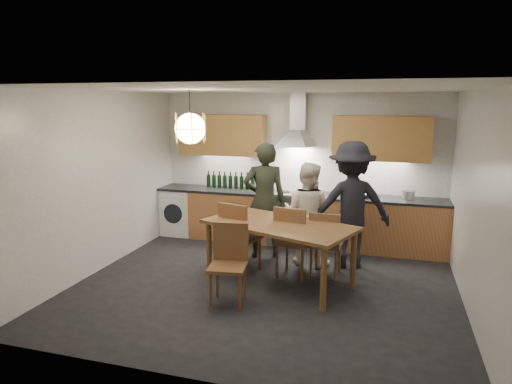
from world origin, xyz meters
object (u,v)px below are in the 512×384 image
(person_mid, at_px, (307,214))
(mixing_bowl, at_px, (363,195))
(chair_front, at_px, (229,258))
(person_left, at_px, (264,200))
(stock_pot, at_px, (408,195))
(chair_back_left, at_px, (237,233))
(wine_bottles, at_px, (230,180))
(person_right, at_px, (351,205))
(dining_table, at_px, (279,230))

(person_mid, distance_m, mixing_bowl, 1.20)
(chair_front, relative_size, person_left, 0.53)
(person_left, xyz_separation_m, stock_pot, (2.18, 0.83, 0.05))
(person_left, relative_size, mixing_bowl, 5.95)
(chair_back_left, height_order, wine_bottles, wine_bottles)
(person_right, bearing_deg, chair_front, 33.60)
(person_mid, relative_size, stock_pot, 8.08)
(person_right, bearing_deg, stock_pot, -153.04)
(person_right, height_order, wine_bottles, person_right)
(person_right, bearing_deg, mixing_bowl, -117.76)
(chair_front, bearing_deg, chair_back_left, 94.15)
(chair_front, height_order, wine_bottles, wine_bottles)
(chair_front, bearing_deg, dining_table, 50.64)
(chair_front, relative_size, person_mid, 0.63)
(person_mid, xyz_separation_m, person_right, (0.64, 0.08, 0.16))
(mixing_bowl, height_order, stock_pot, stock_pot)
(person_right, relative_size, mixing_bowl, 6.11)
(person_left, bearing_deg, mixing_bowl, -171.04)
(person_left, distance_m, wine_bottles, 1.28)
(dining_table, bearing_deg, stock_pot, 67.15)
(person_left, relative_size, person_mid, 1.17)
(person_left, distance_m, person_right, 1.34)
(dining_table, distance_m, stock_pot, 2.50)
(chair_front, relative_size, mixing_bowl, 3.18)
(person_left, height_order, person_right, person_right)
(wine_bottles, bearing_deg, chair_front, -70.66)
(dining_table, xyz_separation_m, stock_pot, (1.70, 1.82, 0.22))
(mixing_bowl, distance_m, stock_pot, 0.71)
(chair_front, height_order, mixing_bowl, chair_front)
(person_left, relative_size, wine_bottles, 1.99)
(person_mid, bearing_deg, wine_bottles, -22.41)
(chair_front, height_order, person_mid, person_mid)
(person_left, xyz_separation_m, person_mid, (0.70, -0.11, -0.14))
(chair_back_left, bearing_deg, mixing_bowl, -119.78)
(chair_front, height_order, stock_pot, stock_pot)
(dining_table, height_order, mixing_bowl, mixing_bowl)
(person_mid, bearing_deg, person_right, -162.77)
(chair_back_left, relative_size, mixing_bowl, 3.39)
(person_left, bearing_deg, stock_pot, -178.59)
(stock_pot, distance_m, wine_bottles, 3.07)
(chair_back_left, relative_size, wine_bottles, 1.13)
(chair_front, xyz_separation_m, mixing_bowl, (1.44, 2.53, 0.38))
(person_right, bearing_deg, person_left, -20.35)
(dining_table, bearing_deg, chair_back_left, -174.42)
(wine_bottles, bearing_deg, person_mid, -32.53)
(chair_back_left, distance_m, stock_pot, 2.89)
(dining_table, xyz_separation_m, wine_bottles, (-1.37, 1.90, 0.31))
(chair_back_left, bearing_deg, person_mid, -125.17)
(stock_pot, bearing_deg, person_left, -159.16)
(person_mid, distance_m, wine_bottles, 1.91)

